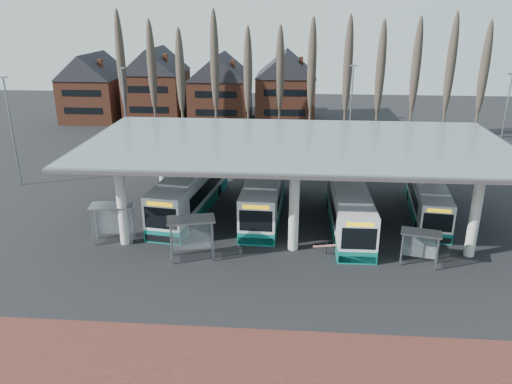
# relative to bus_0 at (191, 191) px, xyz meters

# --- Properties ---
(ground) EXTENTS (140.00, 140.00, 0.00)m
(ground) POSITION_rel_bus_0_xyz_m (8.49, -9.03, -1.69)
(ground) COLOR black
(ground) RESTS_ON ground
(station_canopy) EXTENTS (32.00, 16.00, 6.34)m
(station_canopy) POSITION_rel_bus_0_xyz_m (8.49, -1.03, 4.00)
(station_canopy) COLOR #B8B8B3
(station_canopy) RESTS_ON ground
(poplar_row) EXTENTS (45.10, 1.10, 14.50)m
(poplar_row) POSITION_rel_bus_0_xyz_m (8.49, 23.97, 7.09)
(poplar_row) COLOR #473D33
(poplar_row) RESTS_ON ground
(townhouse_row) EXTENTS (36.80, 10.30, 12.25)m
(townhouse_row) POSITION_rel_bus_0_xyz_m (-7.26, 34.97, 4.25)
(townhouse_row) COLOR brown
(townhouse_row) RESTS_ON ground
(lamp_post_a) EXTENTS (0.80, 0.16, 10.17)m
(lamp_post_a) POSITION_rel_bus_0_xyz_m (-9.51, 12.97, 3.65)
(lamp_post_a) COLOR slate
(lamp_post_a) RESTS_ON ground
(lamp_post_b) EXTENTS (0.80, 0.16, 10.17)m
(lamp_post_b) POSITION_rel_bus_0_xyz_m (14.49, 16.97, 3.65)
(lamp_post_b) COLOR slate
(lamp_post_b) RESTS_ON ground
(lamp_post_c) EXTENTS (0.80, 0.16, 10.17)m
(lamp_post_c) POSITION_rel_bus_0_xyz_m (28.49, 10.97, 3.65)
(lamp_post_c) COLOR slate
(lamp_post_c) RESTS_ON ground
(lamp_post_d) EXTENTS (0.80, 0.16, 10.17)m
(lamp_post_d) POSITION_rel_bus_0_xyz_m (-17.51, 4.97, 3.65)
(lamp_post_d) COLOR slate
(lamp_post_d) RESTS_ON ground
(bus_0) EXTENTS (4.43, 13.13, 3.58)m
(bus_0) POSITION_rel_bus_0_xyz_m (0.00, 0.00, 0.00)
(bus_0) COLOR silver
(bus_0) RESTS_ON ground
(bus_1) EXTENTS (3.16, 12.61, 3.48)m
(bus_1) POSITION_rel_bus_0_xyz_m (6.10, 0.05, -0.05)
(bus_1) COLOR silver
(bus_1) RESTS_ON ground
(bus_2) EXTENTS (2.73, 12.17, 3.37)m
(bus_2) POSITION_rel_bus_0_xyz_m (12.66, -2.34, -0.10)
(bus_2) COLOR silver
(bus_2) RESTS_ON ground
(bus_3) EXTENTS (3.51, 11.07, 3.02)m
(bus_3) POSITION_rel_bus_0_xyz_m (19.24, 0.49, -0.26)
(bus_3) COLOR silver
(bus_3) RESTS_ON ground
(shelter_0) EXTENTS (3.23, 1.95, 2.82)m
(shelter_0) POSITION_rel_bus_0_xyz_m (-4.38, -6.13, 0.36)
(shelter_0) COLOR gray
(shelter_0) RESTS_ON ground
(shelter_1) EXTENTS (3.41, 2.26, 2.90)m
(shelter_1) POSITION_rel_bus_0_xyz_m (1.71, -8.29, 0.42)
(shelter_1) COLOR gray
(shelter_1) RESTS_ON ground
(shelter_2) EXTENTS (2.75, 1.83, 2.34)m
(shelter_2) POSITION_rel_bus_0_xyz_m (16.74, -8.02, 0.02)
(shelter_2) COLOR gray
(shelter_2) RESTS_ON ground
(barrier) EXTENTS (1.91, 0.72, 0.97)m
(barrier) POSITION_rel_bus_0_xyz_m (10.80, -7.44, -0.94)
(barrier) COLOR black
(barrier) RESTS_ON ground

